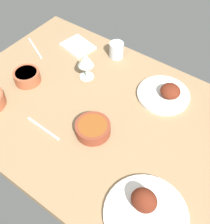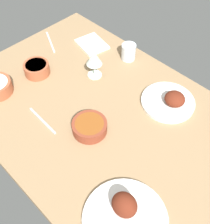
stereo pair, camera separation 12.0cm
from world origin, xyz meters
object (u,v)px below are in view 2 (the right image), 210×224
Objects in this scene: plate_far_side at (170,101)px; fork_loose at (42,121)px; bowl_onions at (37,68)px; wine_glass at (94,60)px; folded_napkin at (92,44)px; water_tumbler at (129,52)px; bowl_soup at (90,126)px; spoon_loose at (50,42)px; plate_near_viewer at (125,215)px.

fork_loose is (-32.34, -46.32, -1.57)cm from plate_far_side.
wine_glass is at bearing 41.81° from bowl_onions.
water_tumbler is at bearing 15.05° from folded_napkin.
bowl_soup is 0.80× the size of fork_loose.
water_tumbler is at bearing -127.28° from spoon_loose.
folded_napkin is at bearing 139.98° from wine_glass.
water_tumbler is at bearing 59.04° from bowl_onions.
plate_near_viewer is 2.05× the size of wine_glass.
plate_near_viewer reaches higher than bowl_onions.
folded_napkin is at bearing -164.95° from water_tumbler.
bowl_onions is 0.66× the size of spoon_loose.
bowl_soup is 57.22cm from folded_napkin.
spoon_loose is (-93.16, 41.41, -1.88)cm from plate_near_viewer.
water_tumbler is 56.80cm from fork_loose.
fork_loose is at bearing -88.07° from water_tumbler.
folded_napkin is (-18.39, 15.44, -9.33)cm from wine_glass.
spoon_loose is (-58.71, 25.15, -2.24)cm from bowl_soup.
fork_loose is (4.83, -35.48, -9.53)cm from wine_glass.
bowl_onions is (-58.28, -29.72, 1.09)cm from plate_far_side.
wine_glass is at bearing -40.02° from folded_napkin.
spoon_loose is at bearing 178.84° from wine_glass.
water_tumbler is 44.22cm from spoon_loose.
plate_near_viewer is 94.04cm from folded_napkin.
fork_loose is at bearing -32.62° from bowl_onions.
plate_near_viewer is at bearing -15.59° from bowl_onions.
wine_glass is at bearing -97.85° from water_tumbler.
plate_far_side is 1.66× the size of bowl_soup.
spoon_loose is at bearing 156.81° from bowl_soup.
bowl_onions is 44.06cm from bowl_soup.
bowl_soup reaches higher than spoon_loose.
spoon_loose is (-73.28, -10.11, -1.57)cm from plate_far_side.
bowl_onions is at bearing 152.50° from spoon_loose.
folded_napkin is at bearing 175.27° from plate_far_side.
plate_far_side reaches higher than folded_napkin.
plate_near_viewer is at bearing -3.74° from fork_loose.
plate_near_viewer is at bearing -48.81° from water_tumbler.
plate_near_viewer is 52.51cm from fork_loose.
bowl_onions is 0.89× the size of wine_glass.
bowl_onions is 0.86× the size of bowl_soup.
bowl_onions is at bearing 149.32° from fork_loose.
spoon_loose is (-40.94, 36.21, 0.00)cm from fork_loose.
water_tumbler reaches higher than folded_napkin.
wine_glass is (21.11, 18.87, 6.87)cm from bowl_onions.
bowl_soup is at bearing -7.23° from bowl_onions.
plate_far_side is 2.91× the size of water_tumbler.
bowl_soup is 34.06cm from wine_glass.
wine_glass reaches higher than plate_far_side.
plate_far_side is 56.52cm from fork_loose.
plate_near_viewer is 1.53× the size of spoon_loose.
plate_far_side is 35.84cm from water_tumbler.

